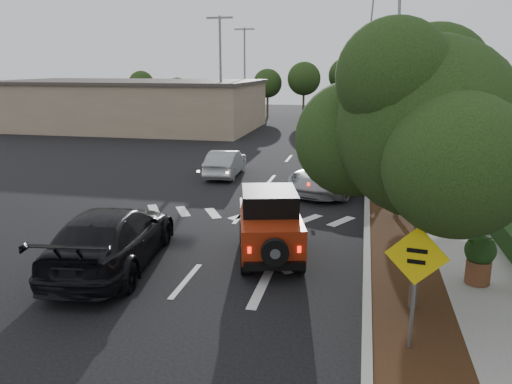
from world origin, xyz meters
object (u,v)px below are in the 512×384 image
(red_jeep, at_px, (269,223))
(speed_hump_sign, at_px, (415,271))
(silver_suv_ahead, at_px, (333,174))
(black_suv_oncoming, at_px, (112,237))

(red_jeep, relative_size, speed_hump_sign, 1.61)
(red_jeep, relative_size, silver_suv_ahead, 0.71)
(red_jeep, bearing_deg, speed_hump_sign, -65.93)
(black_suv_oncoming, bearing_deg, silver_suv_ahead, -125.74)
(silver_suv_ahead, distance_m, speed_hump_sign, 13.04)
(red_jeep, distance_m, speed_hump_sign, 5.85)
(black_suv_oncoming, xyz_separation_m, speed_hump_sign, (7.71, -2.80, 0.88))
(silver_suv_ahead, bearing_deg, speed_hump_sign, -61.96)
(red_jeep, height_order, speed_hump_sign, speed_hump_sign)
(red_jeep, relative_size, black_suv_oncoming, 0.69)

